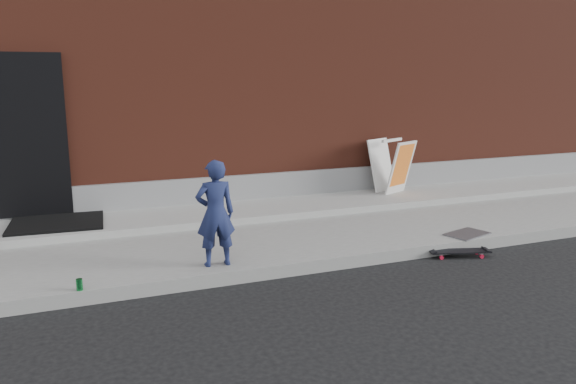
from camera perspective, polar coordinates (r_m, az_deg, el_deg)
name	(u,v)px	position (r m, az deg, el deg)	size (l,w,h in m)	color
ground	(280,278)	(6.32, -0.82, -8.77)	(80.00, 80.00, 0.00)	black
sidewalk	(241,237)	(7.65, -4.85, -4.54)	(20.00, 3.00, 0.15)	slate
apron	(223,213)	(8.45, -6.65, -2.12)	(20.00, 1.20, 0.10)	gray
building	(164,62)	(12.71, -12.48, 12.77)	(20.00, 8.10, 5.00)	#5E271A
child	(215,213)	(6.18, -7.39, -2.16)	(0.43, 0.28, 1.18)	#1B234C
skateboard	(459,252)	(7.33, 17.01, -5.81)	(0.76, 0.40, 0.08)	red
pizza_sign	(392,166)	(9.72, 10.52, 2.64)	(0.77, 0.82, 0.92)	silver
soda_can	(79,285)	(5.93, -20.43, -8.81)	(0.06, 0.06, 0.12)	#1B873B
doormat	(57,223)	(8.19, -22.43, -2.92)	(1.19, 0.96, 0.03)	black
utility_plate	(467,234)	(7.82, 17.73, -4.08)	(0.57, 0.37, 0.02)	#56575C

